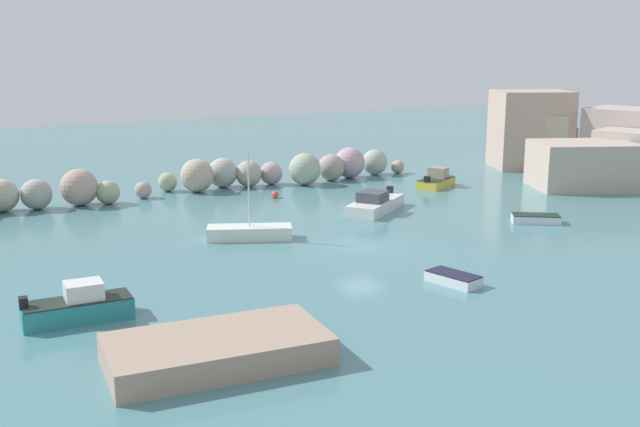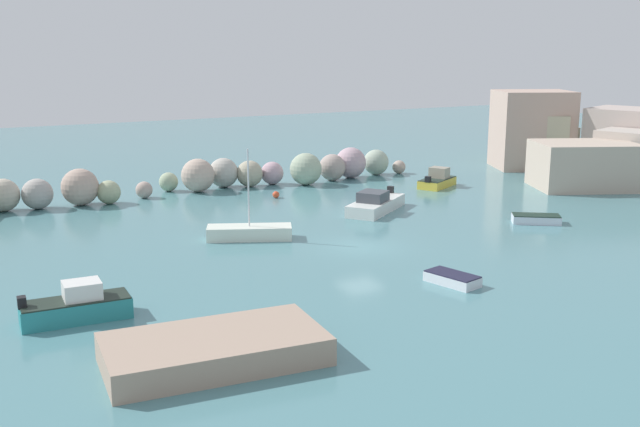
# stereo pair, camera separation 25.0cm
# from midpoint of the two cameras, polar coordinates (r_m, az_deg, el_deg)

# --- Properties ---
(cove_water) EXTENTS (160.00, 160.00, 0.00)m
(cove_water) POSITION_cam_midpoint_polar(r_m,az_deg,el_deg) (45.17, 3.24, -2.52)
(cove_water) COLOR teal
(cove_water) RESTS_ON ground
(cliff_headland_right) EXTENTS (18.16, 21.79, 7.46)m
(cliff_headland_right) POSITION_cam_midpoint_polar(r_m,az_deg,el_deg) (75.14, 18.32, 5.12)
(cliff_headland_right) COLOR tan
(cliff_headland_right) RESTS_ON ground
(rock_breakwater) EXTENTS (38.08, 4.86, 2.78)m
(rock_breakwater) POSITION_cam_midpoint_polar(r_m,az_deg,el_deg) (62.48, -7.90, 2.81)
(rock_breakwater) COLOR #A5AF8D
(rock_breakwater) RESTS_ON ground
(stone_dock) EXTENTS (8.58, 4.92, 1.09)m
(stone_dock) POSITION_cam_midpoint_polar(r_m,az_deg,el_deg) (29.29, -7.76, -10.14)
(stone_dock) COLOR tan
(stone_dock) RESTS_ON ground
(channel_buoy) EXTENTS (0.54, 0.54, 0.54)m
(channel_buoy) POSITION_cam_midpoint_polar(r_m,az_deg,el_deg) (59.32, -3.24, 1.44)
(channel_buoy) COLOR #E04C28
(channel_buoy) RESTS_ON cove_water
(moored_boat_0) EXTENTS (4.38, 3.54, 1.63)m
(moored_boat_0) POSITION_cam_midpoint_polar(r_m,az_deg,el_deg) (64.67, 9.00, 2.50)
(moored_boat_0) COLOR gold
(moored_boat_0) RESTS_ON cove_water
(moored_boat_1) EXTENTS (5.45, 3.61, 5.65)m
(moored_boat_1) POSITION_cam_midpoint_polar(r_m,az_deg,el_deg) (46.92, -5.22, -1.42)
(moored_boat_1) COLOR white
(moored_boat_1) RESTS_ON cove_water
(moored_boat_2) EXTENTS (3.37, 2.94, 0.59)m
(moored_boat_2) POSITION_cam_midpoint_polar(r_m,az_deg,el_deg) (52.99, 16.18, -0.40)
(moored_boat_2) COLOR white
(moored_boat_2) RESTS_ON cove_water
(moored_boat_3) EXTENTS (6.31, 5.45, 1.56)m
(moored_boat_3) POSITION_cam_midpoint_polar(r_m,az_deg,el_deg) (54.56, 4.36, 0.74)
(moored_boat_3) COLOR white
(moored_boat_3) RESTS_ON cove_water
(moored_boat_4) EXTENTS (1.98, 2.98, 0.55)m
(moored_boat_4) POSITION_cam_midpoint_polar(r_m,az_deg,el_deg) (38.75, 10.17, -4.88)
(moored_boat_4) COLOR white
(moored_boat_4) RESTS_ON cove_water
(moored_boat_5) EXTENTS (4.71, 1.84, 1.74)m
(moored_boat_5) POSITION_cam_midpoint_polar(r_m,az_deg,el_deg) (34.81, -17.75, -6.71)
(moored_boat_5) COLOR teal
(moored_boat_5) RESTS_ON cove_water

